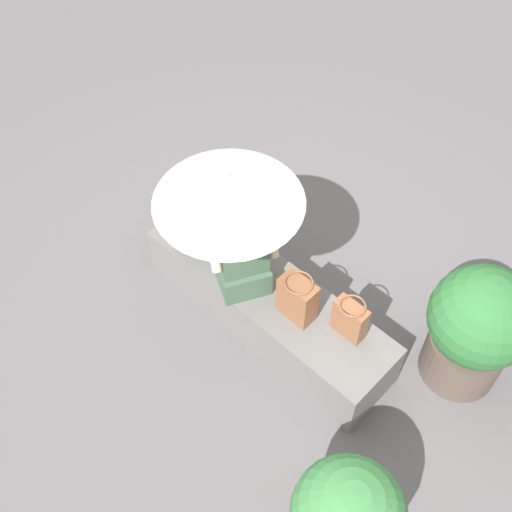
# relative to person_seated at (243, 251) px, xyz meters

# --- Properties ---
(ground_plane) EXTENTS (14.00, 14.00, 0.00)m
(ground_plane) POSITION_rel_person_seated_xyz_m (-0.14, -0.11, -0.83)
(ground_plane) COLOR #605B5E
(stone_bench) EXTENTS (2.04, 0.55, 0.44)m
(stone_bench) POSITION_rel_person_seated_xyz_m (-0.14, -0.11, -0.61)
(stone_bench) COLOR slate
(stone_bench) RESTS_ON ground
(person_seated) EXTENTS (0.41, 0.51, 0.90)m
(person_seated) POSITION_rel_person_seated_xyz_m (0.00, 0.00, 0.00)
(person_seated) COLOR #47664C
(person_seated) RESTS_ON stone_bench
(parasol) EXTENTS (0.96, 0.96, 1.10)m
(parasol) POSITION_rel_person_seated_xyz_m (0.07, 0.04, 0.57)
(parasol) COLOR #B7B7BC
(parasol) RESTS_ON stone_bench
(handbag_black) EXTENTS (0.24, 0.18, 0.32)m
(handbag_black) POSITION_rel_person_seated_xyz_m (-0.78, -0.21, -0.23)
(handbag_black) COLOR brown
(handbag_black) RESTS_ON stone_bench
(tote_bag_canvas) EXTENTS (0.25, 0.19, 0.31)m
(tote_bag_canvas) POSITION_rel_person_seated_xyz_m (0.50, -0.03, -0.24)
(tote_bag_canvas) COLOR black
(tote_bag_canvas) RESTS_ON stone_bench
(shoulder_bag_spare) EXTENTS (0.26, 0.19, 0.37)m
(shoulder_bag_spare) POSITION_rel_person_seated_xyz_m (-0.43, -0.08, -0.21)
(shoulder_bag_spare) COLOR brown
(shoulder_bag_spare) RESTS_ON stone_bench
(planter_far) EXTENTS (0.70, 0.70, 1.04)m
(planter_far) POSITION_rel_person_seated_xyz_m (-1.41, -0.77, -0.27)
(planter_far) COLOR brown
(planter_far) RESTS_ON ground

